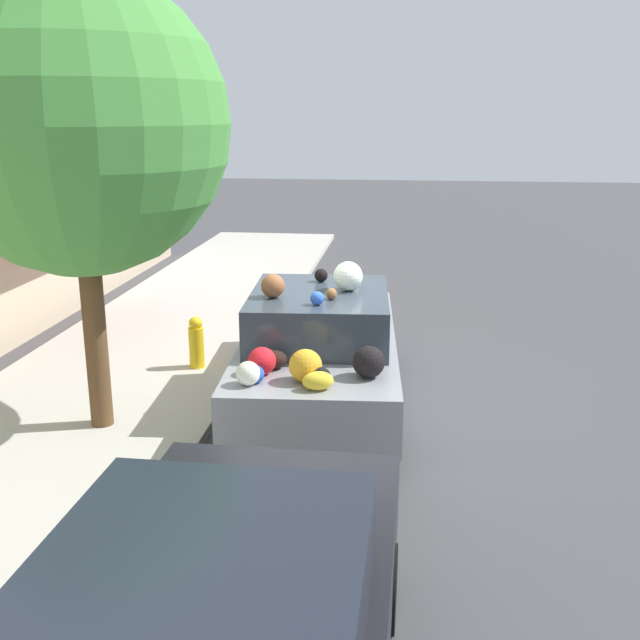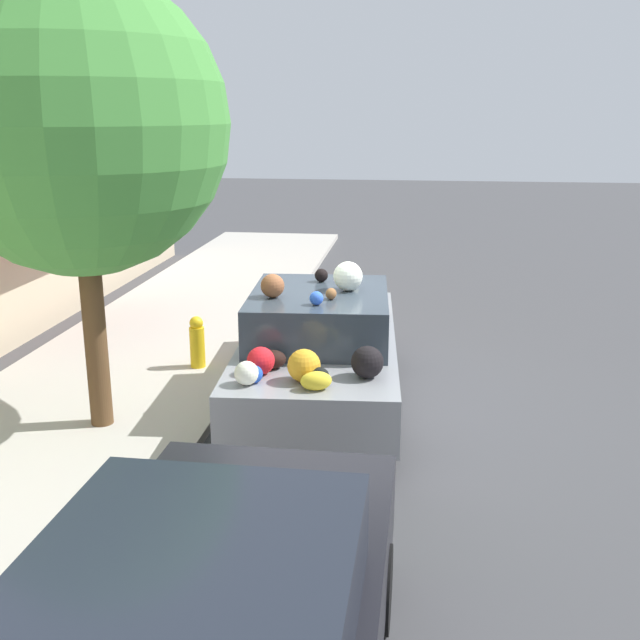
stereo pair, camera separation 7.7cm
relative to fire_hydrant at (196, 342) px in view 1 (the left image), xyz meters
The scene contains 5 objects.
ground_plane 1.97m from the fire_hydrant, 113.05° to the right, with size 60.00×60.00×0.00m, color #424244.
sidewalk_curb 1.26m from the fire_hydrant, 128.87° to the left, with size 24.00×3.20×0.11m.
street_tree 3.49m from the fire_hydrant, 165.48° to the left, with size 3.02×3.02×4.71m.
fire_hydrant is the anchor object (origin of this frame).
art_car 1.96m from the fire_hydrant, 115.03° to the right, with size 4.36×2.05×1.76m.
Camera 1 is at (-8.47, -1.02, 3.44)m, focal length 42.00 mm.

